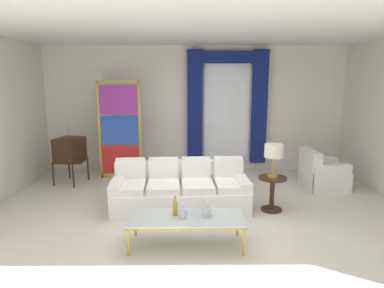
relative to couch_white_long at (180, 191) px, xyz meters
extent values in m
plane|color=silver|center=(0.30, -0.44, -0.31)|extent=(16.00, 16.00, 0.00)
cube|color=white|center=(0.30, 2.62, 1.19)|extent=(8.00, 0.12, 3.00)
cube|color=white|center=(0.30, 0.36, 2.71)|extent=(8.00, 7.60, 0.04)
cube|color=white|center=(1.07, 2.54, 1.24)|extent=(1.10, 0.02, 2.50)
cylinder|color=gold|center=(1.07, 2.46, 2.55)|extent=(2.00, 0.04, 0.04)
cube|color=navy|center=(0.30, 2.44, 1.24)|extent=(0.36, 0.12, 2.70)
cube|color=navy|center=(1.84, 2.44, 1.24)|extent=(0.36, 0.12, 2.70)
cube|color=navy|center=(1.07, 2.44, 2.41)|extent=(1.80, 0.10, 0.28)
cube|color=white|center=(0.00, -0.09, -0.12)|extent=(2.36, 1.02, 0.38)
cube|color=white|center=(-0.01, 0.28, 0.08)|extent=(2.33, 0.32, 0.78)
cube|color=white|center=(1.07, -0.04, -0.03)|extent=(0.24, 0.86, 0.56)
cube|color=white|center=(-1.06, -0.15, -0.03)|extent=(0.24, 0.86, 0.56)
cube|color=white|center=(0.88, -0.10, 0.13)|extent=(0.57, 0.76, 0.12)
cube|color=white|center=(0.86, 0.22, 0.35)|extent=(0.52, 0.17, 0.40)
cube|color=white|center=(0.30, -0.13, 0.13)|extent=(0.57, 0.76, 0.12)
cube|color=white|center=(0.28, 0.19, 0.35)|extent=(0.52, 0.17, 0.40)
cube|color=white|center=(-0.28, -0.16, 0.13)|extent=(0.57, 0.76, 0.12)
cube|color=white|center=(-0.30, 0.16, 0.35)|extent=(0.52, 0.17, 0.40)
cube|color=white|center=(-0.86, -0.19, 0.13)|extent=(0.57, 0.76, 0.12)
cube|color=white|center=(-0.88, 0.13, 0.35)|extent=(0.52, 0.17, 0.40)
cube|color=silver|center=(0.11, -1.40, 0.09)|extent=(1.56, 0.66, 0.02)
cube|color=gold|center=(0.11, -1.09, 0.07)|extent=(1.56, 0.04, 0.03)
cube|color=gold|center=(0.11, -1.71, 0.07)|extent=(1.56, 0.04, 0.03)
cube|color=gold|center=(-0.65, -1.40, 0.07)|extent=(0.04, 0.66, 0.03)
cube|color=gold|center=(0.88, -1.40, 0.07)|extent=(0.04, 0.66, 0.03)
cylinder|color=gold|center=(-0.63, -1.11, -0.12)|extent=(0.04, 0.04, 0.38)
cylinder|color=gold|center=(0.86, -1.11, -0.12)|extent=(0.04, 0.04, 0.38)
cylinder|color=gold|center=(-0.63, -1.69, -0.12)|extent=(0.04, 0.04, 0.38)
cylinder|color=gold|center=(0.86, -1.69, -0.12)|extent=(0.04, 0.04, 0.38)
cylinder|color=silver|center=(0.07, -1.43, 0.16)|extent=(0.12, 0.12, 0.12)
cylinder|color=silver|center=(0.07, -1.43, 0.25)|extent=(0.04, 0.04, 0.05)
sphere|color=silver|center=(0.07, -1.43, 0.30)|extent=(0.05, 0.05, 0.05)
cylinder|color=gold|center=(-0.04, -1.34, 0.20)|extent=(0.07, 0.07, 0.19)
cylinder|color=gold|center=(-0.04, -1.34, 0.32)|extent=(0.03, 0.03, 0.06)
sphere|color=gold|center=(-0.04, -1.34, 0.37)|extent=(0.04, 0.04, 0.04)
cylinder|color=silver|center=(0.39, -1.39, 0.16)|extent=(0.13, 0.13, 0.12)
cylinder|color=silver|center=(0.39, -1.39, 0.25)|extent=(0.05, 0.05, 0.05)
sphere|color=silver|center=(0.39, -1.39, 0.30)|extent=(0.06, 0.06, 0.06)
cube|color=#382314|center=(-2.40, 1.43, 0.19)|extent=(0.62, 0.54, 0.03)
cylinder|color=#382314|center=(-2.71, 1.23, -0.06)|extent=(0.04, 0.04, 0.50)
cylinder|color=#382314|center=(-2.55, 1.77, -0.06)|extent=(0.04, 0.04, 0.50)
cylinder|color=#382314|center=(-2.24, 1.10, -0.06)|extent=(0.04, 0.04, 0.50)
cylinder|color=#382314|center=(-2.09, 1.64, -0.06)|extent=(0.04, 0.04, 0.50)
cube|color=#382314|center=(-2.40, 1.43, 0.45)|extent=(0.61, 0.67, 0.48)
cube|color=black|center=(-2.63, 1.50, 0.47)|extent=(0.12, 0.38, 0.30)
cylinder|color=gold|center=(-2.65, 1.42, 0.28)|extent=(0.02, 0.04, 0.04)
cylinder|color=gold|center=(-2.60, 1.57, 0.28)|extent=(0.02, 0.04, 0.04)
cylinder|color=silver|center=(-2.40, 1.43, 0.87)|extent=(0.04, 0.13, 0.34)
cylinder|color=silver|center=(-2.40, 1.43, 0.87)|extent=(0.04, 0.13, 0.34)
cube|color=white|center=(2.97, 1.06, -0.11)|extent=(0.81, 0.81, 0.40)
cube|color=white|center=(2.97, 1.06, 0.14)|extent=(0.70, 0.70, 0.10)
cube|color=white|center=(2.65, 1.06, 0.09)|extent=(0.21, 0.80, 0.80)
cube|color=white|center=(2.96, 1.38, -0.02)|extent=(0.74, 0.19, 0.58)
cube|color=white|center=(2.97, 0.74, -0.02)|extent=(0.74, 0.19, 0.58)
cube|color=gold|center=(-1.83, 1.80, 0.79)|extent=(0.05, 0.05, 2.20)
cube|color=gold|center=(-0.93, 1.80, 0.79)|extent=(0.05, 0.05, 2.20)
cube|color=gold|center=(-1.38, 1.80, 1.86)|extent=(0.90, 0.05, 0.06)
cube|color=gold|center=(-1.38, 1.80, -0.26)|extent=(0.90, 0.05, 0.10)
cube|color=red|center=(-1.38, 1.80, 0.13)|extent=(0.82, 0.02, 0.64)
cube|color=#1E47B7|center=(-1.38, 1.80, 0.79)|extent=(0.82, 0.02, 0.64)
cube|color=purple|center=(-1.38, 1.80, 1.46)|extent=(0.82, 0.02, 0.64)
cylinder|color=beige|center=(-1.07, 1.64, -0.28)|extent=(0.16, 0.16, 0.06)
ellipsoid|color=#1E40A9|center=(-1.07, 1.64, -0.17)|extent=(0.18, 0.32, 0.20)
sphere|color=#1E40A9|center=(-1.07, 1.78, -0.06)|extent=(0.09, 0.09, 0.09)
cone|color=gold|center=(-1.07, 1.84, -0.06)|extent=(0.02, 0.04, 0.02)
cone|color=#20693C|center=(-1.07, 1.46, -0.07)|extent=(0.44, 0.40, 0.50)
cylinder|color=#382314|center=(1.58, -0.17, 0.27)|extent=(0.48, 0.48, 0.03)
cylinder|color=#382314|center=(1.58, -0.17, -0.02)|extent=(0.08, 0.08, 0.55)
cylinder|color=#382314|center=(1.58, -0.17, -0.29)|extent=(0.36, 0.36, 0.03)
cylinder|color=#B29338|center=(1.58, -0.17, 0.31)|extent=(0.18, 0.18, 0.04)
cylinder|color=#B29338|center=(1.58, -0.17, 0.51)|extent=(0.03, 0.03, 0.36)
cylinder|color=beige|center=(1.58, -0.17, 0.75)|extent=(0.32, 0.32, 0.22)
camera|label=1|loc=(0.15, -5.77, 1.97)|focal=32.15mm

